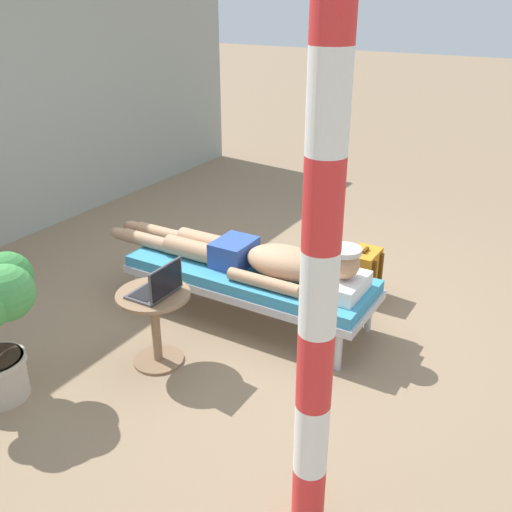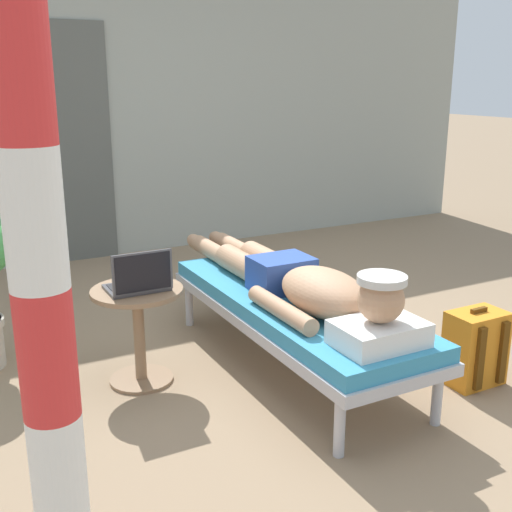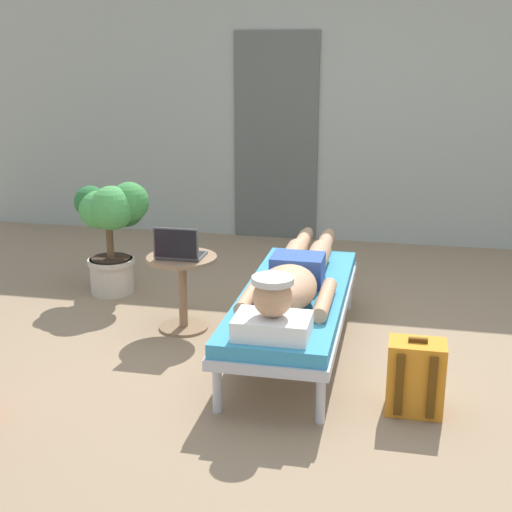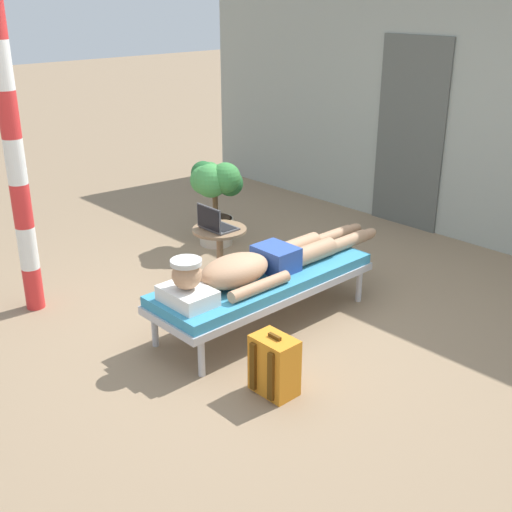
# 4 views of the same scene
# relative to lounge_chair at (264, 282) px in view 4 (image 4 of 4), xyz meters

# --- Properties ---
(ground_plane) EXTENTS (40.00, 40.00, 0.00)m
(ground_plane) POSITION_rel_lounge_chair_xyz_m (-0.01, -0.08, -0.35)
(ground_plane) COLOR #8C7256
(house_wall_back) EXTENTS (7.60, 0.20, 2.70)m
(house_wall_back) POSITION_rel_lounge_chair_xyz_m (0.00, 2.88, 1.00)
(house_wall_back) COLOR #999E93
(house_wall_back) RESTS_ON ground
(house_door_panel) EXTENTS (0.84, 0.03, 2.04)m
(house_door_panel) POSITION_rel_lounge_chair_xyz_m (-0.63, 2.77, 0.67)
(house_door_panel) COLOR #545651
(house_door_panel) RESTS_ON ground
(lounge_chair) EXTENTS (0.65, 1.90, 0.42)m
(lounge_chair) POSITION_rel_lounge_chair_xyz_m (0.00, 0.00, 0.00)
(lounge_chair) COLOR #B7B7BC
(lounge_chair) RESTS_ON ground
(person_reclining) EXTENTS (0.53, 2.17, 0.33)m
(person_reclining) POSITION_rel_lounge_chair_xyz_m (0.00, -0.07, 0.17)
(person_reclining) COLOR white
(person_reclining) RESTS_ON lounge_chair
(side_table) EXTENTS (0.48, 0.48, 0.52)m
(side_table) POSITION_rel_lounge_chair_xyz_m (-0.81, 0.23, 0.01)
(side_table) COLOR #8C6B4C
(side_table) RESTS_ON ground
(laptop) EXTENTS (0.31, 0.24, 0.23)m
(laptop) POSITION_rel_lounge_chair_xyz_m (-0.81, 0.18, 0.24)
(laptop) COLOR #4C4C51
(laptop) RESTS_ON side_table
(backpack) EXTENTS (0.30, 0.26, 0.42)m
(backpack) POSITION_rel_lounge_chair_xyz_m (0.75, -0.62, -0.15)
(backpack) COLOR orange
(backpack) RESTS_ON ground
(potted_plant) EXTENTS (0.60, 0.53, 0.90)m
(potted_plant) POSITION_rel_lounge_chair_xyz_m (-1.56, 0.80, 0.25)
(potted_plant) COLOR #BFB29E
(potted_plant) RESTS_ON ground
(porch_post) EXTENTS (0.15, 0.15, 2.49)m
(porch_post) POSITION_rel_lounge_chair_xyz_m (-1.49, -1.22, 0.90)
(porch_post) COLOR red
(porch_post) RESTS_ON ground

